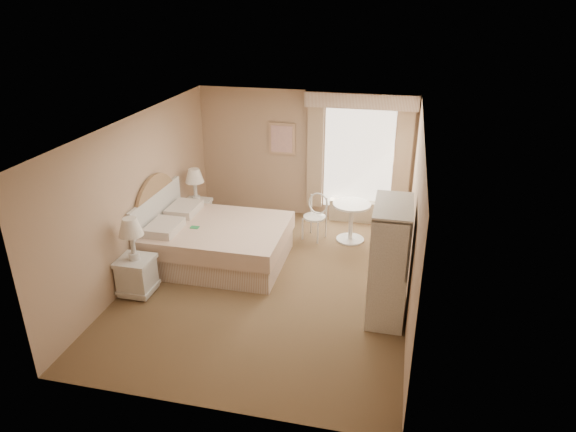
% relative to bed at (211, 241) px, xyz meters
% --- Properties ---
extents(room, '(4.21, 5.51, 2.51)m').
position_rel_bed_xyz_m(room, '(1.11, -0.43, 0.88)').
color(room, brown).
rests_on(room, ground).
extents(window, '(2.05, 0.22, 2.51)m').
position_rel_bed_xyz_m(window, '(2.16, 2.22, 0.97)').
color(window, white).
rests_on(window, room).
extents(framed_art, '(0.52, 0.04, 0.62)m').
position_rel_bed_xyz_m(framed_art, '(0.66, 2.28, 1.18)').
color(framed_art, tan).
rests_on(framed_art, room).
extents(bed, '(2.24, 1.76, 1.56)m').
position_rel_bed_xyz_m(bed, '(0.00, 0.00, 0.00)').
color(bed, tan).
rests_on(bed, room).
extents(nightstand_near, '(0.50, 0.50, 1.21)m').
position_rel_bed_xyz_m(nightstand_near, '(-0.73, -1.20, 0.08)').
color(nightstand_near, white).
rests_on(nightstand_near, room).
extents(nightstand_far, '(0.49, 0.49, 1.18)m').
position_rel_bed_xyz_m(nightstand_far, '(-0.73, 1.15, 0.07)').
color(nightstand_far, white).
rests_on(nightstand_far, room).
extents(round_table, '(0.68, 0.68, 0.72)m').
position_rel_bed_xyz_m(round_table, '(2.18, 1.30, 0.11)').
color(round_table, silver).
rests_on(round_table, room).
extents(cafe_chair, '(0.51, 0.51, 0.84)m').
position_rel_bed_xyz_m(cafe_chair, '(1.54, 1.28, 0.12)').
color(cafe_chair, silver).
rests_on(cafe_chair, room).
extents(armoire, '(0.50, 1.00, 1.66)m').
position_rel_bed_xyz_m(armoire, '(2.93, -0.91, 0.31)').
color(armoire, white).
rests_on(armoire, room).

